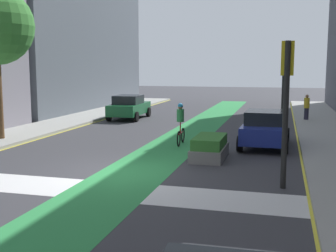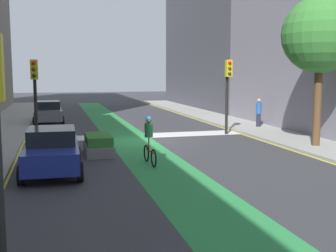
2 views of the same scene
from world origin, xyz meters
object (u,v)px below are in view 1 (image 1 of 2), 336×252
Objects in this scene: traffic_signal_near_right at (287,86)px; traffic_signal_far_right at (283,76)px; cyclist_in_lane at (181,123)px; median_planter at (210,148)px; car_green_left_far at (129,107)px; pedestrian_sidewalk_right_a at (307,107)px; car_blue_right_far at (265,128)px.

traffic_signal_far_right is at bearing 90.32° from traffic_signal_near_right.
cyclist_in_lane reaches higher than median_planter.
car_green_left_far is 11.33m from pedestrian_sidewalk_right_a.
traffic_signal_near_right is 4.94m from median_planter.
median_planter is (-1.91, -3.05, -0.40)m from car_blue_right_far.
traffic_signal_near_right reaches higher than median_planter.
traffic_signal_near_right is at bearing -89.68° from traffic_signal_far_right.
car_green_left_far is at bearing -175.35° from traffic_signal_far_right.
median_planter is at bearing -56.60° from car_green_left_far.
median_planter is at bearing -108.36° from pedestrian_sidewalk_right_a.
median_planter is at bearing -122.04° from car_blue_right_far.
median_planter is at bearing 129.16° from traffic_signal_near_right.
car_blue_right_far is at bearing 96.98° from traffic_signal_near_right.
pedestrian_sidewalk_right_a is 12.92m from median_planter.
cyclist_in_lane reaches higher than car_blue_right_far.
car_blue_right_far is at bearing -40.79° from car_green_left_far.
car_green_left_far is 10.04m from cyclist_in_lane.
car_blue_right_far is 1.80× the size of median_planter.
car_blue_right_far is 12.02m from car_green_left_far.
traffic_signal_near_right is 0.98× the size of car_blue_right_far.
cyclist_in_lane is (-3.62, -0.56, 0.17)m from car_blue_right_far.
cyclist_in_lane is at bearing -115.11° from traffic_signal_far_right.
traffic_signal_near_right is 2.23× the size of cyclist_in_lane.
median_planter is (-2.61, -11.70, -2.43)m from traffic_signal_far_right.
traffic_signal_near_right is 2.65× the size of pedestrian_sidewalk_right_a.
car_blue_right_far is (-0.69, -8.65, -2.04)m from traffic_signal_far_right.
traffic_signal_near_right is at bearing -50.84° from median_planter.
traffic_signal_far_right is 2.58× the size of pedestrian_sidewalk_right_a.
cyclist_in_lane reaches higher than pedestrian_sidewalk_right_a.
traffic_signal_near_right is at bearing -52.79° from cyclist_in_lane.
cyclist_in_lane reaches higher than car_green_left_far.
cyclist_in_lane is (5.48, -8.41, 0.17)m from car_green_left_far.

